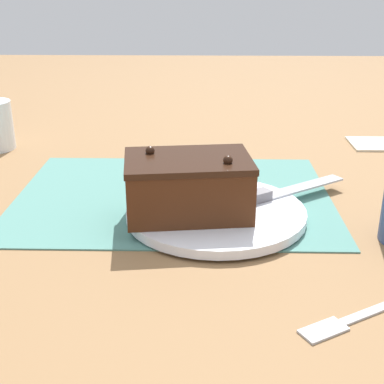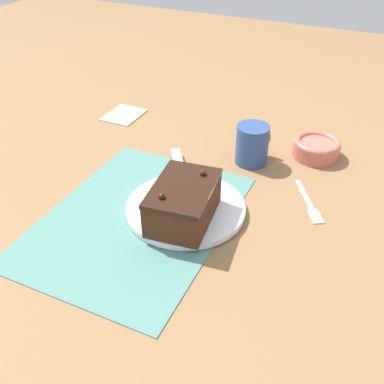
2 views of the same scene
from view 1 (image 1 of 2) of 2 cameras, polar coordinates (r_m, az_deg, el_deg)
The scene contains 7 objects.
ground_plane at distance 0.79m, azimuth -1.99°, elevation -0.48°, with size 3.00×3.00×0.00m, color olive.
placemat_woven at distance 0.79m, azimuth -1.99°, elevation -0.35°, with size 0.46×0.34×0.00m, color slate.
cake_plate at distance 0.71m, azimuth 2.57°, elevation -2.21°, with size 0.24×0.24×0.01m.
chocolate_cake at distance 0.69m, azimuth -0.42°, elevation 0.70°, with size 0.17×0.13×0.08m.
serving_knife at distance 0.75m, azimuth 8.19°, elevation -0.26°, with size 0.18×0.13×0.01m.
folded_napkin at distance 1.10m, azimuth 19.35°, elevation 4.95°, with size 0.11×0.09×0.01m, color beige.
dessert_fork at distance 0.54m, azimuth 16.95°, elevation -12.64°, with size 0.14×0.09×0.01m.
Camera 1 is at (0.04, -0.73, 0.30)m, focal length 50.00 mm.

